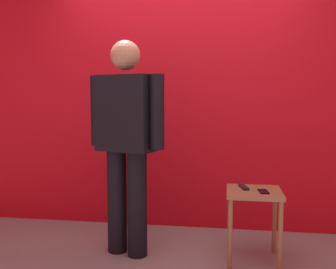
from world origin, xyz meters
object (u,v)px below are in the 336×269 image
cell_phone (263,191)px  standing_person (126,137)px  tv_remote (244,187)px  side_table (254,204)px

cell_phone → standing_person: bearing=171.4°
standing_person → tv_remote: (0.97, 0.08, -0.41)m
side_table → cell_phone: cell_phone is taller
side_table → tv_remote: tv_remote is taller
side_table → cell_phone: bearing=-32.9°
side_table → standing_person: bearing=-178.9°
standing_person → tv_remote: bearing=4.8°
standing_person → cell_phone: bearing=-1.3°
cell_phone → side_table: bearing=139.7°
cell_phone → tv_remote: tv_remote is taller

